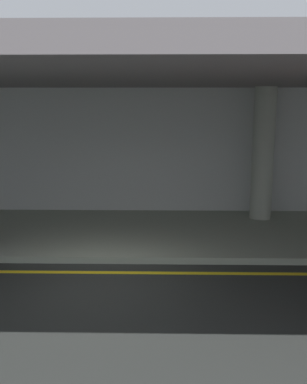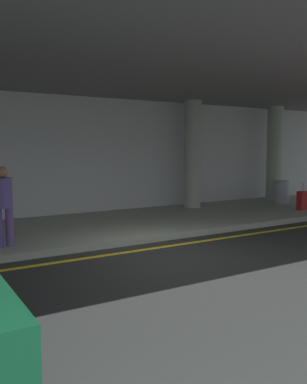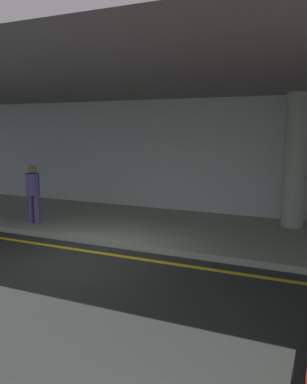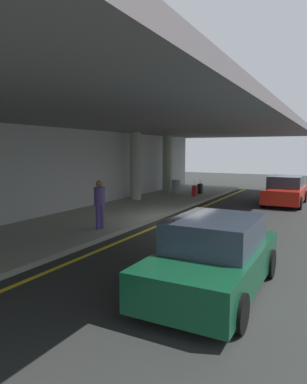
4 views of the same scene
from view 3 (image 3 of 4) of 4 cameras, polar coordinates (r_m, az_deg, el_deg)
name	(u,v)px [view 3 (image 3 of 4)]	position (r m, az deg, el deg)	size (l,w,h in m)	color
ground_plane	(81,259)	(8.94, -10.41, -9.49)	(60.00, 60.00, 0.00)	#2A2C2A
sidewalk	(143,225)	(11.49, -1.58, -4.76)	(26.00, 4.20, 0.15)	gray
lane_stripe_yellow	(94,252)	(9.34, -8.62, -8.60)	(26.00, 0.14, 0.01)	yellow
support_column_left_mid	(295,161)	(11.37, 19.86, 4.26)	(0.60, 0.60, 3.65)	gray
ceiling_overhang	(134,86)	(10.77, -2.87, 15.07)	(28.00, 13.20, 0.30)	slate
terminal_back_wall	(172,157)	(13.25, 2.66, 5.07)	(26.00, 0.30, 3.80)	#AFB2AD
traveler_with_luggage	(33,190)	(11.72, -17.09, 0.28)	(0.38, 0.38, 1.68)	#4A3D8C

